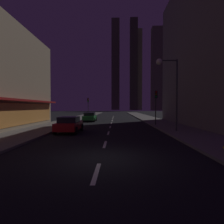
{
  "coord_description": "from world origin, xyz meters",
  "views": [
    {
      "loc": [
        0.71,
        -8.73,
        2.34
      ],
      "look_at": [
        0.0,
        22.7,
        1.51
      ],
      "focal_mm": 30.86,
      "sensor_mm": 36.0,
      "label": 1
    }
  ],
  "objects_px": {
    "fire_hydrant_far_left": "(72,120)",
    "traffic_light_far_left": "(88,103)",
    "traffic_light_near_right": "(156,100)",
    "car_parked_near": "(69,124)",
    "car_parked_far": "(90,117)",
    "street_lamp_right": "(168,77)"
  },
  "relations": [
    {
      "from": "traffic_light_near_right",
      "to": "traffic_light_far_left",
      "type": "xyz_separation_m",
      "value": [
        -11.0,
        18.71,
        0.0
      ]
    },
    {
      "from": "car_parked_near",
      "to": "fire_hydrant_far_left",
      "type": "height_order",
      "value": "car_parked_near"
    },
    {
      "from": "car_parked_near",
      "to": "car_parked_far",
      "type": "distance_m",
      "value": 13.57
    },
    {
      "from": "car_parked_near",
      "to": "traffic_light_near_right",
      "type": "xyz_separation_m",
      "value": [
        9.1,
        5.95,
        2.45
      ]
    },
    {
      "from": "traffic_light_near_right",
      "to": "traffic_light_far_left",
      "type": "relative_size",
      "value": 1.0
    },
    {
      "from": "traffic_light_far_left",
      "to": "street_lamp_right",
      "type": "distance_m",
      "value": 26.87
    },
    {
      "from": "fire_hydrant_far_left",
      "to": "traffic_light_far_left",
      "type": "xyz_separation_m",
      "value": [
        0.4,
        13.84,
        2.74
      ]
    },
    {
      "from": "street_lamp_right",
      "to": "traffic_light_far_left",
      "type": "bearing_deg",
      "value": 113.95
    },
    {
      "from": "traffic_light_near_right",
      "to": "car_parked_near",
      "type": "bearing_deg",
      "value": -146.84
    },
    {
      "from": "fire_hydrant_far_left",
      "to": "car_parked_far",
      "type": "bearing_deg",
      "value": 50.17
    },
    {
      "from": "traffic_light_near_right",
      "to": "traffic_light_far_left",
      "type": "bearing_deg",
      "value": 120.45
    },
    {
      "from": "car_parked_far",
      "to": "traffic_light_near_right",
      "type": "height_order",
      "value": "traffic_light_near_right"
    },
    {
      "from": "car_parked_far",
      "to": "street_lamp_right",
      "type": "relative_size",
      "value": 0.64
    },
    {
      "from": "car_parked_near",
      "to": "car_parked_far",
      "type": "height_order",
      "value": "same"
    },
    {
      "from": "fire_hydrant_far_left",
      "to": "street_lamp_right",
      "type": "bearing_deg",
      "value": -43.35
    },
    {
      "from": "traffic_light_far_left",
      "to": "street_lamp_right",
      "type": "bearing_deg",
      "value": -66.05
    },
    {
      "from": "car_parked_far",
      "to": "street_lamp_right",
      "type": "height_order",
      "value": "street_lamp_right"
    },
    {
      "from": "street_lamp_right",
      "to": "fire_hydrant_far_left",
      "type": "bearing_deg",
      "value": 136.65
    },
    {
      "from": "fire_hydrant_far_left",
      "to": "traffic_light_near_right",
      "type": "xyz_separation_m",
      "value": [
        11.4,
        -4.87,
        2.74
      ]
    },
    {
      "from": "car_parked_far",
      "to": "traffic_light_far_left",
      "type": "distance_m",
      "value": 11.51
    },
    {
      "from": "fire_hydrant_far_left",
      "to": "traffic_light_near_right",
      "type": "bearing_deg",
      "value": -23.13
    },
    {
      "from": "car_parked_near",
      "to": "traffic_light_near_right",
      "type": "relative_size",
      "value": 1.01
    }
  ]
}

